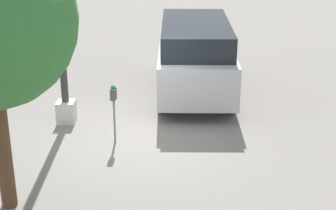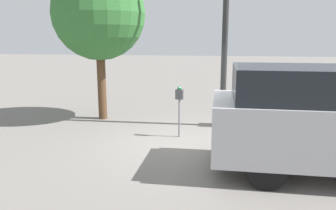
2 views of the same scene
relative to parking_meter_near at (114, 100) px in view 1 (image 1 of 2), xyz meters
name	(u,v)px [view 1 (image 1 of 2)]	position (x,y,z in m)	size (l,w,h in m)	color
ground_plane	(137,139)	(0.17, -0.48, -1.00)	(80.00, 80.00, 0.00)	slate
parking_meter_near	(114,100)	(0.00, 0.00, 0.00)	(0.21, 0.13, 1.36)	gray
lamp_post	(60,32)	(1.13, 1.32, 1.27)	(0.44, 0.44, 6.42)	beige
parked_van	(195,55)	(3.40, -1.92, 0.12)	(5.04, 2.02, 2.08)	#B2B2B7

